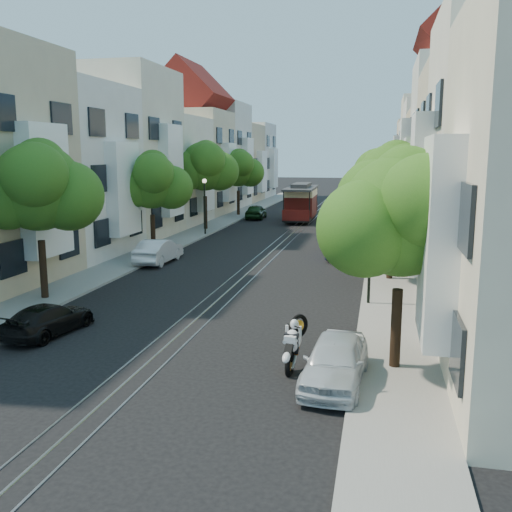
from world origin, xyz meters
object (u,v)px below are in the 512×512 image
Objects in this scene: tree_e_b at (395,184)px; tree_e_a at (403,219)px; tree_w_d at (239,169)px; parked_car_w_far at (256,212)px; parked_car_e_mid at (340,246)px; tree_w_c at (205,167)px; cable_car at (301,201)px; parked_car_w_mid at (159,251)px; sportbike_rider at (293,341)px; tree_w_b at (152,182)px; tree_e_c at (391,177)px; tree_e_d at (389,169)px; tree_w_a at (39,189)px; lamp_east at (371,237)px; parked_car_e_far at (363,237)px; parked_car_w_near at (49,319)px; parked_car_e_near at (335,361)px.

tree_e_a is at bearing -90.00° from tree_e_b.
parked_car_w_far is (2.26, -2.32, -3.91)m from tree_w_d.
tree_w_c is at bearing 138.99° from parked_car_e_mid.
tree_e_b is 25.51m from cable_car.
parked_car_w_mid is (1.54, -25.10, -3.91)m from tree_w_d.
sportbike_rider is (11.46, -39.53, -3.77)m from tree_w_d.
tree_w_d is (0.00, 22.00, 0.20)m from tree_w_b.
tree_e_c is 21.53m from tree_w_d.
tree_e_d is 3.60× the size of sportbike_rider.
parked_car_e_mid is at bearing -61.40° from tree_w_d.
tree_e_b reaches higher than cable_car.
sportbike_rider is (11.46, -5.53, -3.90)m from tree_w_a.
tree_e_c is at bearing -48.01° from tree_w_d.
lamp_east is at bearing 108.18° from parked_car_w_far.
tree_w_d is 3.43× the size of sportbike_rider.
tree_w_b is at bearing 160.85° from tree_e_b.
parked_car_w_mid is (1.54, -14.10, -4.38)m from tree_w_c.
sportbike_rider reaches higher than parked_car_e_far.
parked_car_w_near is at bearing 88.30° from parked_car_w_far.
sportbike_rider reaches higher than parked_car_w_near.
parked_car_w_near is at bearing -117.03° from parked_car_e_mid.
tree_e_b is 1.64× the size of parked_car_e_mid.
tree_w_b reaches higher than parked_car_e_mid.
lamp_east reaches higher than parked_car_e_mid.
tree_e_d is 13.12m from parked_car_w_far.
tree_w_d is at bearing 135.49° from parked_car_e_far.
cable_car reaches higher than parked_car_e_far.
tree_e_b reaches higher than parked_car_e_far.
tree_w_c reaches higher than parked_car_e_near.
parked_car_w_mid is at bearing 128.36° from sportbike_rider.
tree_e_c is at bearing 89.86° from parked_car_e_near.
tree_w_b is (-14.40, -6.00, -0.20)m from tree_e_c.
tree_e_d is 0.83× the size of cable_car.
parked_car_w_mid is at bearing 171.58° from tree_e_b.
tree_e_b is 21.53m from tree_w_c.
sportbike_rider is at bearing 148.61° from parked_car_e_near.
tree_e_a is 31.49m from tree_w_c.
tree_e_d is 24.22m from parked_car_w_mid.
parked_car_w_near is 0.92× the size of parked_car_w_far.
tree_e_d is 0.97× the size of tree_w_c.
parked_car_w_mid is (-9.92, 14.43, -0.14)m from sportbike_rider.
parked_car_w_far is at bearing 83.46° from tree_w_b.
tree_w_d is 1.75× the size of parked_car_w_near.
tree_e_d is at bearing 90.00° from tree_e_a.
tree_e_a is 37.05m from cable_car.
tree_e_c reaches higher than parked_car_e_far.
parked_car_w_far is (-0.48, 35.83, 0.15)m from parked_car_w_near.
parked_car_w_far is at bearing 167.54° from tree_e_d.
parked_car_w_far is (-12.14, 13.68, -3.91)m from tree_e_c.
tree_e_a reaches higher than parked_car_e_far.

